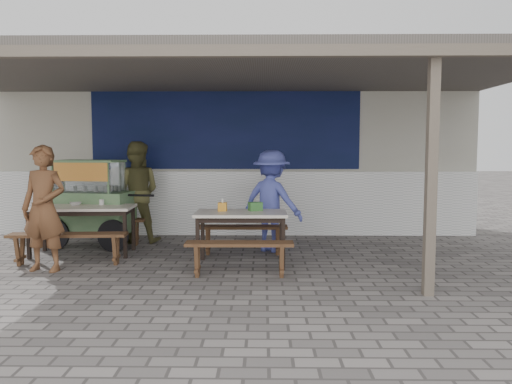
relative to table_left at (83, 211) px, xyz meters
The scene contains 17 objects.
ground 2.64m from the table_left, 27.48° to the right, with size 60.00×60.00×0.00m, color slate.
back_wall 3.46m from the table_left, 46.68° to the left, with size 9.00×1.28×3.50m.
warung_roof 3.07m from the table_left, ahead, with size 9.00×4.21×2.81m.
table_left is the anchor object (origin of this frame).
bench_left_street 0.78m from the table_left, 86.75° to the right, with size 1.64×0.37×0.45m.
bench_left_wall 0.78m from the table_left, 93.25° to the left, with size 1.64×0.37×0.45m.
table_right 2.55m from the table_left, 14.74° to the right, with size 1.28×0.73×0.75m.
bench_right_street 2.82m from the table_left, 28.11° to the right, with size 1.37×0.29×0.45m.
bench_right_wall 2.48m from the table_left, ahead, with size 1.37×0.29×0.45m.
vendor_cart 0.61m from the table_left, 95.59° to the left, with size 1.86×0.90×1.44m.
patron_street_side 1.06m from the table_left, 97.44° to the right, with size 0.61×0.40×1.68m, color brown.
patron_wall_side 1.20m from the table_left, 61.79° to the left, with size 0.85×0.66×1.76m, color brown.
patron_right_table 2.93m from the table_left, ahead, with size 1.04×0.60×1.61m, color #4C55B2.
tissue_box 2.27m from the table_left, 13.86° to the right, with size 0.12×0.12×0.12m, color orange.
donation_box 2.71m from the table_left, 10.79° to the right, with size 0.18×0.12×0.12m, color #346B2F.
condiment_jar 0.33m from the table_left, 40.78° to the left, with size 0.08×0.08×0.09m, color silver.
condiment_bowl 0.23m from the table_left, 139.48° to the left, with size 0.18×0.18×0.05m, color white.
Camera 1 is at (0.51, -6.38, 1.63)m, focal length 35.00 mm.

